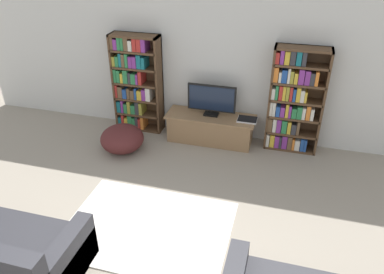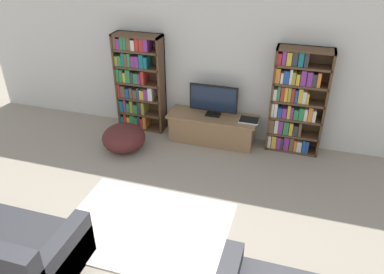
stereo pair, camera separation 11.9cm
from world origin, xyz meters
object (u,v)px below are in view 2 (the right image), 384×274
object	(u,v)px
tv_stand	(212,128)
television	(213,100)
laptop	(249,120)
bookshelf_right	(295,102)
bookshelf_left	(138,82)
beanbag_ottoman	(124,138)

from	to	relation	value
tv_stand	television	xyz separation A→B (m)	(-0.00, 0.03, 0.52)
tv_stand	laptop	bearing A→B (deg)	-0.02
bookshelf_right	tv_stand	distance (m)	1.42
bookshelf_right	tv_stand	xyz separation A→B (m)	(-1.28, -0.13, -0.60)
bookshelf_left	laptop	world-z (taller)	bookshelf_left
bookshelf_left	television	xyz separation A→B (m)	(1.38, -0.10, -0.12)
bookshelf_right	bookshelf_left	bearing A→B (deg)	179.99
tv_stand	laptop	world-z (taller)	laptop
bookshelf_left	bookshelf_right	bearing A→B (deg)	-0.01
laptop	beanbag_ottoman	world-z (taller)	laptop
bookshelf_left	tv_stand	bearing A→B (deg)	-5.41
beanbag_ottoman	bookshelf_right	bearing A→B (deg)	17.59
tv_stand	beanbag_ottoman	world-z (taller)	tv_stand
laptop	bookshelf_right	bearing A→B (deg)	10.96
bookshelf_left	television	world-z (taller)	bookshelf_left
television	beanbag_ottoman	world-z (taller)	television
beanbag_ottoman	tv_stand	bearing A→B (deg)	27.85
laptop	television	bearing A→B (deg)	176.95
bookshelf_left	tv_stand	size ratio (longest dim) A/B	1.15
bookshelf_right	laptop	xyz separation A→B (m)	(-0.67, -0.13, -0.35)
bookshelf_left	beanbag_ottoman	distance (m)	1.06
television	beanbag_ottoman	bearing A→B (deg)	-151.06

